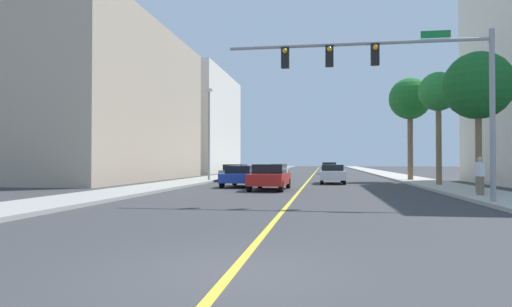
% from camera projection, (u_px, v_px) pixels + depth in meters
% --- Properties ---
extents(ground, '(192.00, 192.00, 0.00)m').
position_uv_depth(ground, '(312.00, 176.00, 48.05)').
color(ground, '#38383A').
extents(sidewalk_left, '(3.29, 168.00, 0.15)m').
position_uv_depth(sidewalk_left, '(232.00, 175.00, 49.41)').
color(sidewalk_left, '#9E9B93').
rests_on(sidewalk_left, ground).
extents(sidewalk_right, '(3.29, 168.00, 0.15)m').
position_uv_depth(sidewalk_right, '(396.00, 176.00, 46.69)').
color(sidewalk_right, '#B2ADA3').
rests_on(sidewalk_right, ground).
extents(lane_marking_center, '(0.16, 144.00, 0.01)m').
position_uv_depth(lane_marking_center, '(312.00, 176.00, 48.05)').
color(lane_marking_center, yellow).
rests_on(lane_marking_center, ground).
extents(building_left_near, '(12.73, 24.01, 13.71)m').
position_uv_depth(building_left_near, '(96.00, 104.00, 39.84)').
color(building_left_near, tan).
rests_on(building_left_near, ground).
extents(building_left_far, '(17.61, 20.66, 14.50)m').
position_uv_depth(building_left_far, '(170.00, 124.00, 65.94)').
color(building_left_far, silver).
rests_on(building_left_far, ground).
extents(traffic_signal_mast, '(10.17, 0.36, 6.53)m').
position_uv_depth(traffic_signal_mast, '(399.00, 73.00, 17.12)').
color(traffic_signal_mast, gray).
rests_on(traffic_signal_mast, sidewalk_right).
extents(street_lamp, '(0.56, 0.28, 7.28)m').
position_uv_depth(street_lamp, '(209.00, 129.00, 35.14)').
color(street_lamp, gray).
rests_on(street_lamp, sidewalk_left).
extents(palm_near, '(3.24, 3.24, 6.77)m').
position_uv_depth(palm_near, '(478.00, 86.00, 21.18)').
color(palm_near, brown).
rests_on(palm_near, sidewalk_right).
extents(palm_mid, '(2.53, 2.53, 7.31)m').
position_uv_depth(palm_mid, '(438.00, 94.00, 28.67)').
color(palm_mid, brown).
rests_on(palm_mid, sidewalk_right).
extents(palm_far, '(3.40, 3.40, 8.35)m').
position_uv_depth(palm_far, '(410.00, 100.00, 36.23)').
color(palm_far, brown).
rests_on(palm_far, sidewalk_right).
extents(car_blue, '(2.04, 4.36, 1.37)m').
position_uv_depth(car_blue, '(241.00, 176.00, 28.53)').
color(car_blue, '#1E389E').
rests_on(car_blue, ground).
extents(car_red, '(2.08, 4.59, 1.48)m').
position_uv_depth(car_red, '(270.00, 177.00, 25.39)').
color(car_red, red).
rests_on(car_red, ground).
extents(car_white, '(1.80, 4.40, 1.40)m').
position_uv_depth(car_white, '(332.00, 174.00, 32.73)').
color(car_white, white).
rests_on(car_white, ground).
extents(car_gray, '(1.97, 4.12, 1.40)m').
position_uv_depth(car_gray, '(236.00, 172.00, 36.63)').
color(car_gray, slate).
rests_on(car_gray, ground).
extents(car_silver, '(2.00, 4.39, 1.33)m').
position_uv_depth(car_silver, '(279.00, 169.00, 53.29)').
color(car_silver, '#BCBCC1').
rests_on(car_silver, ground).
extents(car_yellow, '(2.05, 3.91, 1.50)m').
position_uv_depth(car_yellow, '(329.00, 168.00, 56.86)').
color(car_yellow, gold).
rests_on(car_yellow, ground).
extents(pedestrian, '(0.38, 0.38, 1.71)m').
position_uv_depth(pedestrian, '(480.00, 176.00, 19.67)').
color(pedestrian, '#726651').
rests_on(pedestrian, sidewalk_right).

